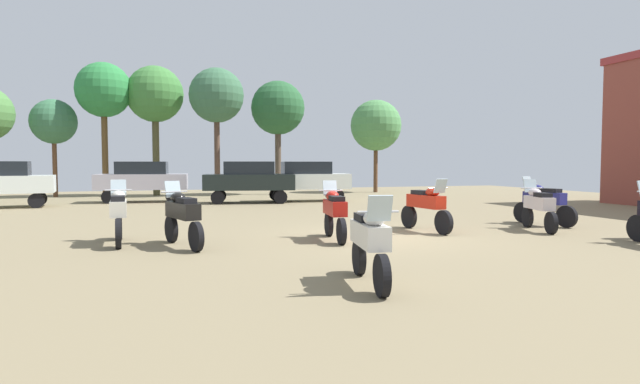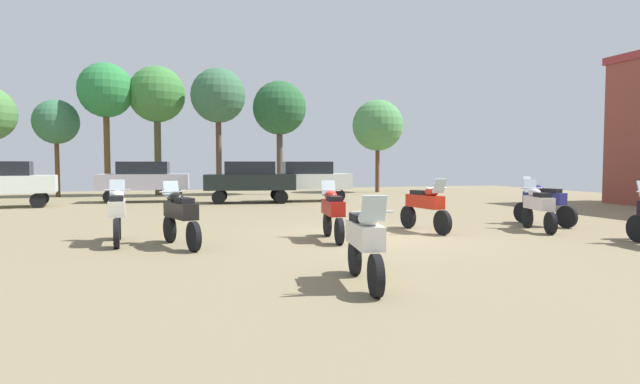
# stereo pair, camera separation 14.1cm
# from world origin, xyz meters

# --- Properties ---
(ground_plane) EXTENTS (44.00, 52.00, 0.02)m
(ground_plane) POSITION_xyz_m (0.00, 0.00, 0.01)
(ground_plane) COLOR #817254
(motorcycle_1) EXTENTS (0.80, 2.08, 1.44)m
(motorcycle_1) POSITION_xyz_m (4.90, -0.19, 0.73)
(motorcycle_1) COLOR black
(motorcycle_1) RESTS_ON ground
(motorcycle_2) EXTENTS (0.62, 2.10, 1.47)m
(motorcycle_2) POSITION_xyz_m (-1.24, -0.22, 0.74)
(motorcycle_2) COLOR black
(motorcycle_2) RESTS_ON ground
(motorcycle_4) EXTENTS (0.73, 2.20, 1.50)m
(motorcycle_4) POSITION_xyz_m (5.95, 0.84, 0.76)
(motorcycle_4) COLOR black
(motorcycle_4) RESTS_ON ground
(motorcycle_5) EXTENTS (0.87, 2.20, 1.49)m
(motorcycle_5) POSITION_xyz_m (-4.90, -0.15, 0.75)
(motorcycle_5) COLOR black
(motorcycle_5) RESTS_ON ground
(motorcycle_6) EXTENTS (0.65, 2.29, 1.50)m
(motorcycle_6) POSITION_xyz_m (1.74, 0.58, 0.76)
(motorcycle_6) COLOR black
(motorcycle_6) RESTS_ON ground
(motorcycle_7) EXTENTS (0.66, 2.10, 1.45)m
(motorcycle_7) POSITION_xyz_m (-2.25, -4.89, 0.73)
(motorcycle_7) COLOR black
(motorcycle_7) RESTS_ON ground
(motorcycle_8) EXTENTS (0.62, 2.16, 1.51)m
(motorcycle_8) POSITION_xyz_m (-6.33, 0.73, 0.76)
(motorcycle_8) COLOR black
(motorcycle_8) RESTS_ON ground
(car_1) EXTENTS (4.46, 2.22, 2.00)m
(car_1) POSITION_xyz_m (1.62, 12.66, 1.19)
(car_1) COLOR black
(car_1) RESTS_ON ground
(car_2) EXTENTS (4.48, 2.30, 2.00)m
(car_2) POSITION_xyz_m (-12.02, 12.77, 1.19)
(car_2) COLOR black
(car_2) RESTS_ON ground
(car_3) EXTENTS (4.54, 2.50, 2.00)m
(car_3) POSITION_xyz_m (-1.30, 12.40, 1.19)
(car_3) COLOR black
(car_3) RESTS_ON ground
(car_4) EXTENTS (4.44, 2.17, 2.00)m
(car_4) POSITION_xyz_m (-6.25, 14.51, 1.19)
(car_4) COLOR black
(car_4) RESTS_ON ground
(tree_2) EXTENTS (3.36, 3.36, 6.10)m
(tree_2) POSITION_xyz_m (8.25, 19.21, 4.42)
(tree_2) COLOR brown
(tree_2) RESTS_ON ground
(tree_3) EXTENTS (3.20, 3.20, 7.51)m
(tree_3) POSITION_xyz_m (-2.18, 18.59, 5.87)
(tree_3) COLOR brown
(tree_3) RESTS_ON ground
(tree_4) EXTENTS (2.52, 2.52, 5.53)m
(tree_4) POSITION_xyz_m (-11.12, 20.05, 4.26)
(tree_4) COLOR brown
(tree_4) RESTS_ON ground
(tree_5) EXTENTS (3.28, 3.28, 6.96)m
(tree_5) POSITION_xyz_m (1.55, 18.80, 5.28)
(tree_5) COLOR #4F4034
(tree_5) RESTS_ON ground
(tree_6) EXTENTS (3.12, 3.12, 7.67)m
(tree_6) POSITION_xyz_m (-8.43, 19.68, 6.06)
(tree_6) COLOR brown
(tree_6) RESTS_ON ground
(tree_8) EXTENTS (3.31, 3.31, 7.66)m
(tree_8) POSITION_xyz_m (-5.64, 19.87, 5.95)
(tree_8) COLOR #4D4A2C
(tree_8) RESTS_ON ground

